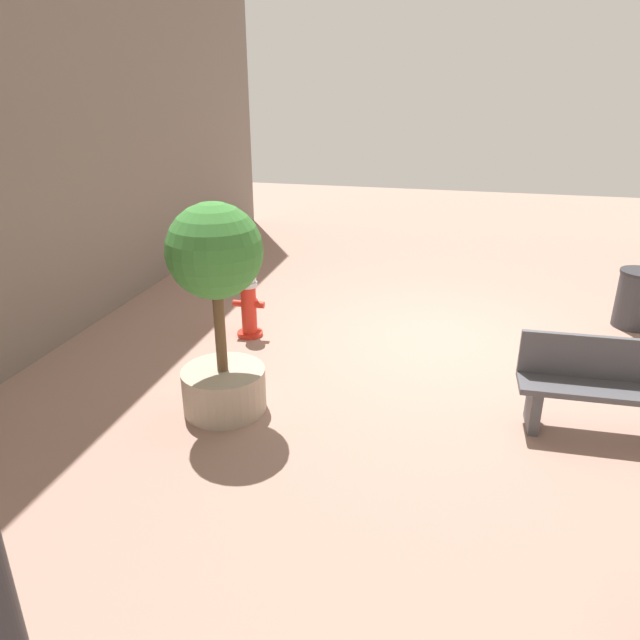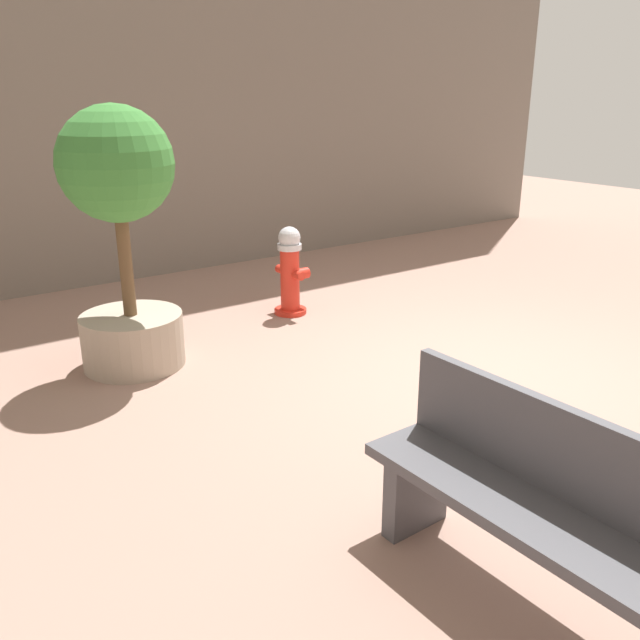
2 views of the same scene
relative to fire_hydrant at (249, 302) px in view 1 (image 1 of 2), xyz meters
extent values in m
plane|color=#9E7A6B|center=(-2.42, -0.37, -0.47)|extent=(23.40, 23.40, 0.00)
cylinder|color=red|center=(0.00, 0.01, -0.45)|extent=(0.35, 0.35, 0.05)
cylinder|color=red|center=(0.00, 0.01, -0.10)|extent=(0.20, 0.20, 0.65)
cylinder|color=silver|center=(0.00, 0.01, 0.26)|extent=(0.25, 0.25, 0.06)
sphere|color=silver|center=(0.00, 0.01, 0.35)|extent=(0.23, 0.23, 0.23)
cylinder|color=red|center=(0.15, 0.01, -0.02)|extent=(0.13, 0.10, 0.09)
cylinder|color=red|center=(-0.15, 0.00, -0.02)|extent=(0.13, 0.10, 0.09)
cylinder|color=red|center=(0.01, -0.16, -0.06)|extent=(0.12, 0.14, 0.12)
cube|color=#4C4C51|center=(-3.51, 1.48, -0.25)|extent=(0.11, 0.40, 0.45)
cube|color=#4C4C51|center=(-4.21, 1.46, 0.01)|extent=(1.78, 0.48, 0.06)
cube|color=#4C4C51|center=(-4.21, 1.27, 0.26)|extent=(1.77, 0.10, 0.44)
cylinder|color=tan|center=(-0.40, 1.89, -0.24)|extent=(0.87, 0.87, 0.46)
cylinder|color=brown|center=(-0.40, 1.89, 0.48)|extent=(0.11, 0.11, 0.98)
sphere|color=#3D8438|center=(-0.40, 1.89, 1.25)|extent=(0.93, 0.93, 0.93)
cylinder|color=#38383D|center=(-5.12, -1.55, -0.09)|extent=(0.53, 0.53, 0.77)
camera|label=1|loc=(-2.63, 6.89, 2.75)|focal=32.97mm
camera|label=2|loc=(-5.71, 3.69, 1.80)|focal=37.27mm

